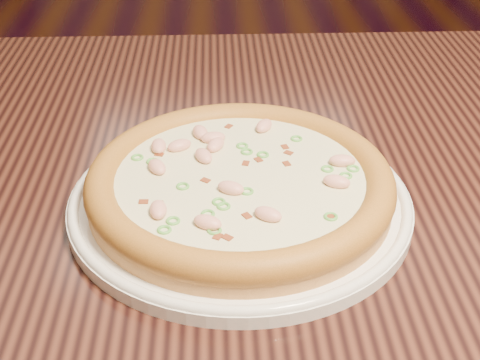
{
  "coord_description": "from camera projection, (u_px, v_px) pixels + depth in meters",
  "views": [
    {
      "loc": [
        -0.05,
        -1.36,
        1.1
      ],
      "look_at": [
        -0.03,
        -0.85,
        0.78
      ],
      "focal_mm": 50.0,
      "sensor_mm": 36.0,
      "label": 1
    }
  ],
  "objects": [
    {
      "name": "ground",
      "position": [
        240.0,
        256.0,
        1.74
      ],
      "size": [
        9.0,
        9.0,
        0.0
      ],
      "primitive_type": "plane",
      "color": "black"
    },
    {
      "name": "hero_table",
      "position": [
        351.0,
        254.0,
        0.71
      ],
      "size": [
        1.2,
        0.8,
        0.75
      ],
      "color": "black",
      "rests_on": "ground"
    },
    {
      "name": "plate",
      "position": [
        240.0,
        200.0,
        0.61
      ],
      "size": [
        0.31,
        0.31,
        0.02
      ],
      "color": "white",
      "rests_on": "hero_table"
    },
    {
      "name": "pizza",
      "position": [
        240.0,
        183.0,
        0.6
      ],
      "size": [
        0.28,
        0.28,
        0.03
      ],
      "color": "tan",
      "rests_on": "plate"
    }
  ]
}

